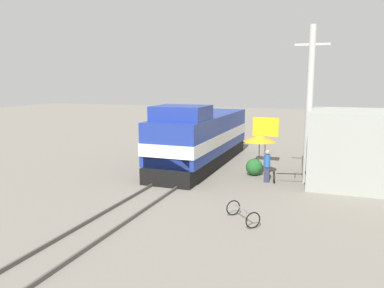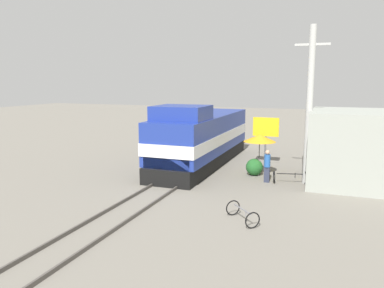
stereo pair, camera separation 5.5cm
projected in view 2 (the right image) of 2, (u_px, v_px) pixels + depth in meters
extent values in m
plane|color=slate|center=(180.00, 178.00, 21.84)|extent=(120.00, 120.00, 0.00)
cube|color=#4C4742|center=(169.00, 175.00, 22.08)|extent=(0.08, 29.23, 0.15)
cube|color=#4C4742|center=(192.00, 177.00, 21.58)|extent=(0.08, 29.23, 0.15)
cube|color=black|center=(202.00, 157.00, 25.38)|extent=(2.91, 12.36, 0.91)
cube|color=navy|center=(202.00, 133.00, 25.10)|extent=(3.16, 11.87, 2.44)
cube|color=white|center=(202.00, 136.00, 25.14)|extent=(3.20, 11.99, 0.70)
cube|color=white|center=(172.00, 154.00, 20.51)|extent=(2.69, 1.73, 1.34)
cube|color=navy|center=(181.00, 113.00, 21.41)|extent=(2.97, 2.72, 0.82)
cylinder|color=#B2B2AD|center=(309.00, 106.00, 19.99)|extent=(0.36, 0.36, 8.47)
cube|color=#B2B2AD|center=(312.00, 44.00, 19.46)|extent=(1.80, 0.12, 0.12)
cylinder|color=#4C4C4C|center=(259.00, 156.00, 22.01)|extent=(0.05, 0.05, 2.39)
cone|color=orange|center=(260.00, 138.00, 21.84)|extent=(1.88, 1.88, 0.42)
cube|color=#595959|center=(265.00, 151.00, 24.91)|extent=(0.12, 0.12, 1.97)
cube|color=yellow|center=(266.00, 127.00, 24.64)|extent=(1.70, 0.08, 1.24)
sphere|color=#236028|center=(254.00, 167.00, 22.30)|extent=(1.01, 1.01, 1.01)
cube|color=#2D3347|center=(267.00, 175.00, 20.77)|extent=(0.30, 0.20, 0.87)
cylinder|color=#2659A5|center=(267.00, 161.00, 20.64)|extent=(0.34, 0.34, 0.69)
sphere|color=tan|center=(268.00, 152.00, 20.56)|extent=(0.26, 0.26, 0.26)
torus|color=black|center=(305.00, 178.00, 20.43)|extent=(0.22, 0.68, 0.69)
torus|color=black|center=(274.00, 177.00, 20.61)|extent=(0.22, 0.68, 0.69)
cube|color=black|center=(290.00, 174.00, 20.49)|extent=(1.39, 0.40, 0.04)
cylinder|color=black|center=(295.00, 175.00, 20.47)|extent=(0.04, 0.04, 0.29)
torus|color=black|center=(252.00, 220.00, 14.22)|extent=(0.51, 0.48, 0.65)
torus|color=black|center=(233.00, 208.00, 15.63)|extent=(0.51, 0.48, 0.65)
cube|color=slate|center=(242.00, 209.00, 14.89)|extent=(0.93, 0.99, 0.04)
cylinder|color=slate|center=(246.00, 213.00, 14.66)|extent=(0.04, 0.04, 0.27)
cube|color=#999E93|center=(375.00, 148.00, 20.14)|extent=(6.71, 5.69, 3.98)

